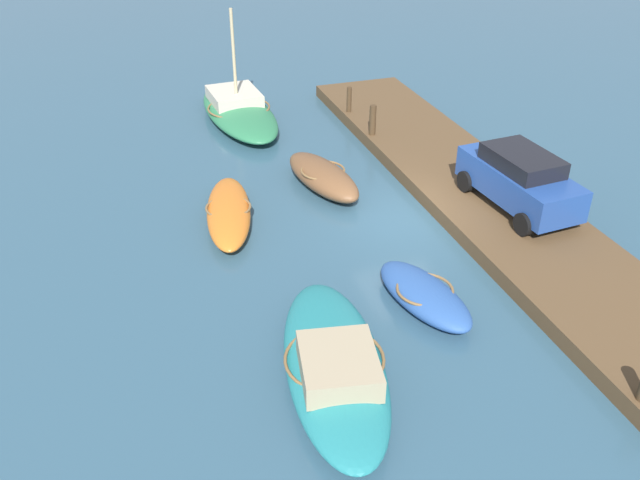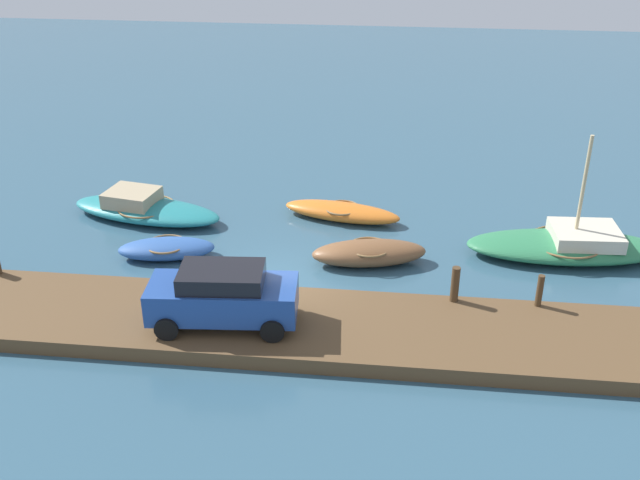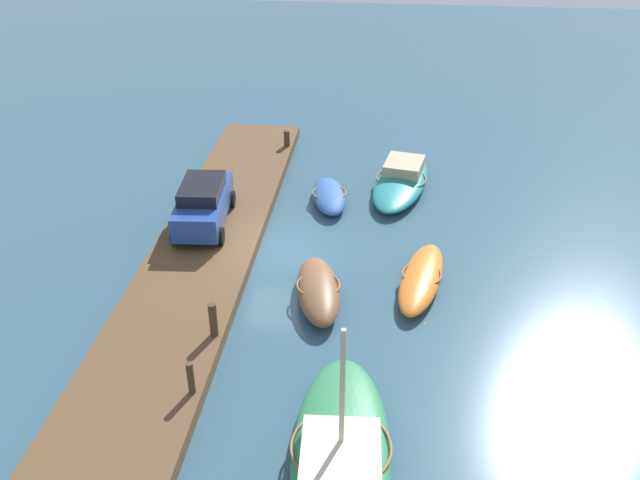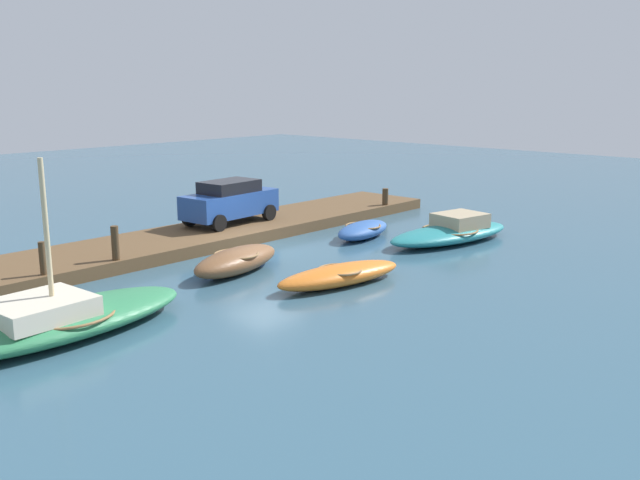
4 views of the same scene
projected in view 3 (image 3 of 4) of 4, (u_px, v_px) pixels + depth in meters
The scene contains 11 objects.
ground_plane at pixel (280, 252), 24.21m from camera, with size 84.00×84.00×0.00m, color #33566B.
dock_platform at pixel (209, 243), 24.34m from camera, with size 21.97×3.60×0.44m, color brown.
rowboat_orange at pixel (421, 278), 22.24m from camera, with size 4.51×2.08×0.60m.
motorboat_teal at pixel (401, 179), 28.43m from camera, with size 6.07×3.06×1.04m.
rowboat_blue at pixel (329, 196), 27.27m from camera, with size 3.36×1.90×0.62m.
sailboat_green at pixel (341, 453), 15.81m from camera, with size 6.61×2.71×4.23m.
rowboat_brown at pixel (318, 290), 21.50m from camera, with size 3.92×2.05×0.79m.
mooring_post_west at pixel (287, 138), 31.14m from camera, with size 0.27×0.27×0.75m, color #47331E.
mooring_post_mid_west at pixel (213, 320), 19.25m from camera, with size 0.24×0.24×1.08m, color #47331E.
mooring_post_mid_east at pixel (191, 378), 17.27m from camera, with size 0.19×0.19×0.97m, color #47331E.
parked_car at pixel (203, 203), 24.61m from camera, with size 4.10×2.10×1.69m.
Camera 3 is at (20.24, 3.68, 12.86)m, focal length 37.93 mm.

